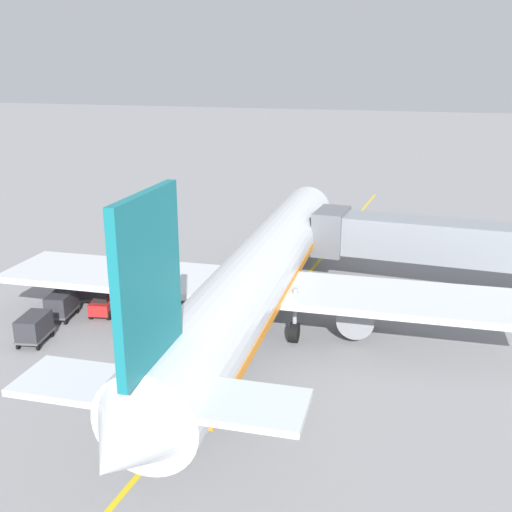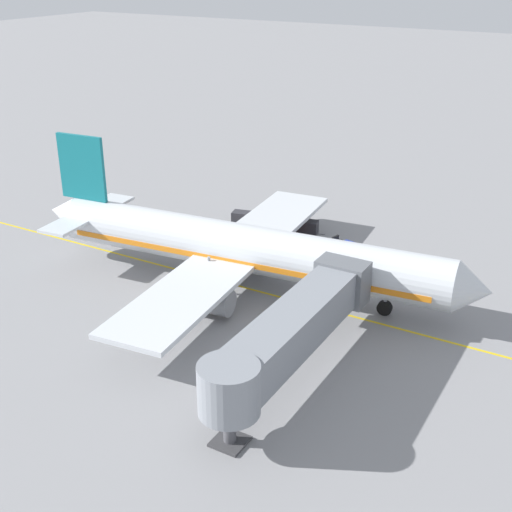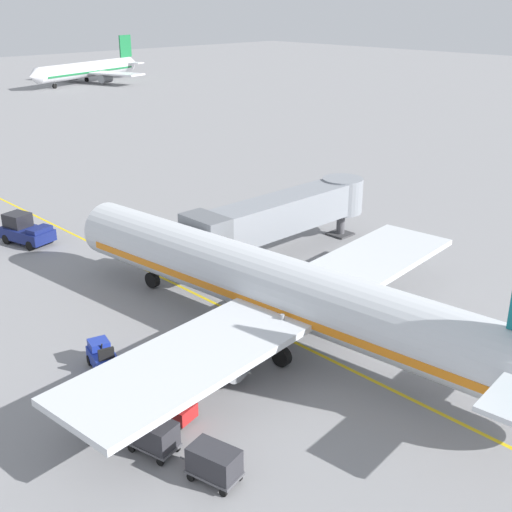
% 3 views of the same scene
% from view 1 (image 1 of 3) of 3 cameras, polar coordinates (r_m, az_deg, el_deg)
% --- Properties ---
extents(ground_plane, '(400.00, 400.00, 0.00)m').
position_cam_1_polar(ground_plane, '(34.70, 1.09, -6.45)').
color(ground_plane, gray).
extents(gate_lead_in_line, '(0.24, 80.00, 0.01)m').
position_cam_1_polar(gate_lead_in_line, '(34.70, 1.09, -6.44)').
color(gate_lead_in_line, gold).
rests_on(gate_lead_in_line, ground).
extents(parked_airliner, '(30.37, 37.35, 10.63)m').
position_cam_1_polar(parked_airliner, '(33.22, 0.46, -1.65)').
color(parked_airliner, silver).
rests_on(parked_airliner, ground).
extents(jet_bridge, '(17.29, 3.50, 4.98)m').
position_cam_1_polar(jet_bridge, '(40.28, 17.88, 1.33)').
color(jet_bridge, gray).
rests_on(jet_bridge, ground).
extents(pushback_tractor, '(3.23, 4.81, 2.40)m').
position_cam_1_polar(pushback_tractor, '(58.48, 5.59, 4.54)').
color(pushback_tractor, navy).
rests_on(pushback_tractor, ground).
extents(baggage_tug_lead, '(1.79, 2.71, 1.62)m').
position_cam_1_polar(baggage_tug_lead, '(36.88, -14.36, -4.34)').
color(baggage_tug_lead, '#B21E1E').
rests_on(baggage_tug_lead, ground).
extents(baggage_tug_trailing, '(1.82, 2.72, 1.62)m').
position_cam_1_polar(baggage_tug_trailing, '(41.58, -9.66, -1.53)').
color(baggage_tug_trailing, '#1E339E').
rests_on(baggage_tug_trailing, ground).
extents(baggage_cart_front, '(1.78, 2.98, 1.58)m').
position_cam_1_polar(baggage_cart_front, '(39.08, -15.91, -2.85)').
color(baggage_cart_front, '#4C4C51').
rests_on(baggage_cart_front, ground).
extents(baggage_cart_second_in_train, '(1.78, 2.98, 1.58)m').
position_cam_1_polar(baggage_cart_second_in_train, '(36.74, -18.29, -4.38)').
color(baggage_cart_second_in_train, '#4C4C51').
rests_on(baggage_cart_second_in_train, ground).
extents(baggage_cart_third_in_train, '(1.78, 2.98, 1.58)m').
position_cam_1_polar(baggage_cart_third_in_train, '(34.00, -20.67, -6.41)').
color(baggage_cart_third_in_train, '#4C4C51').
rests_on(baggage_cart_third_in_train, ground).
extents(ground_crew_wing_walker, '(0.39, 0.69, 1.69)m').
position_cam_1_polar(ground_crew_wing_walker, '(37.89, -8.16, -2.97)').
color(ground_crew_wing_walker, '#232328').
rests_on(ground_crew_wing_walker, ground).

